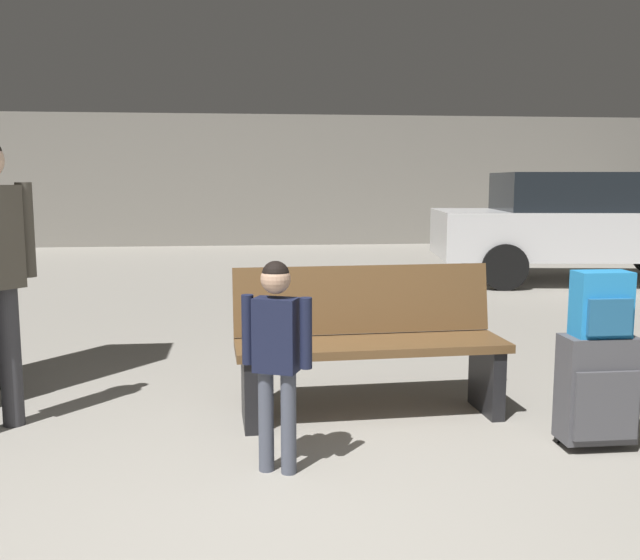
{
  "coord_description": "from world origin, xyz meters",
  "views": [
    {
      "loc": [
        -0.15,
        -2.62,
        1.41
      ],
      "look_at": [
        0.28,
        1.3,
        0.85
      ],
      "focal_mm": 39.79,
      "sensor_mm": 36.0,
      "label": 1
    }
  ],
  "objects_px": {
    "suitcase": "(597,389)",
    "bench": "(369,343)",
    "child": "(276,344)",
    "backpack_bright": "(602,305)",
    "parked_car_side": "(584,224)"
  },
  "relations": [
    {
      "from": "parked_car_side",
      "to": "bench",
      "type": "bearing_deg",
      "value": -126.95
    },
    {
      "from": "backpack_bright",
      "to": "parked_car_side",
      "type": "xyz_separation_m",
      "value": [
        2.87,
        5.95,
        0.03
      ]
    },
    {
      "from": "child",
      "to": "suitcase",
      "type": "bearing_deg",
      "value": 4.15
    },
    {
      "from": "bench",
      "to": "suitcase",
      "type": "relative_size",
      "value": 2.69
    },
    {
      "from": "bench",
      "to": "parked_car_side",
      "type": "distance_m",
      "value": 6.6
    },
    {
      "from": "bench",
      "to": "suitcase",
      "type": "xyz_separation_m",
      "value": [
        1.09,
        -0.68,
        -0.12
      ]
    },
    {
      "from": "bench",
      "to": "parked_car_side",
      "type": "xyz_separation_m",
      "value": [
        3.96,
        5.27,
        0.36
      ]
    },
    {
      "from": "backpack_bright",
      "to": "parked_car_side",
      "type": "bearing_deg",
      "value": 64.25
    },
    {
      "from": "backpack_bright",
      "to": "child",
      "type": "height_order",
      "value": "child"
    },
    {
      "from": "parked_car_side",
      "to": "suitcase",
      "type": "bearing_deg",
      "value": -115.75
    },
    {
      "from": "suitcase",
      "to": "backpack_bright",
      "type": "height_order",
      "value": "backpack_bright"
    },
    {
      "from": "bench",
      "to": "parked_car_side",
      "type": "relative_size",
      "value": 0.38
    },
    {
      "from": "suitcase",
      "to": "bench",
      "type": "bearing_deg",
      "value": 148.0
    },
    {
      "from": "backpack_bright",
      "to": "parked_car_side",
      "type": "relative_size",
      "value": 0.08
    },
    {
      "from": "suitcase",
      "to": "backpack_bright",
      "type": "relative_size",
      "value": 1.78
    }
  ]
}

